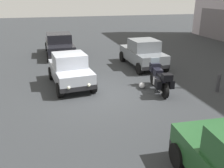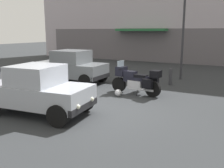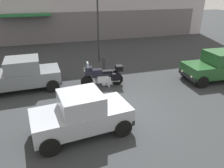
{
  "view_description": "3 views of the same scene",
  "coord_description": "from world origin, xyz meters",
  "views": [
    {
      "loc": [
        9.74,
        -1.98,
        4.15
      ],
      "look_at": [
        0.57,
        0.43,
        0.66
      ],
      "focal_mm": 39.32,
      "sensor_mm": 36.0,
      "label": 1
    },
    {
      "loc": [
        4.24,
        -6.72,
        2.59
      ],
      "look_at": [
        0.3,
        0.54,
        0.85
      ],
      "focal_mm": 40.2,
      "sensor_mm": 36.0,
      "label": 2
    },
    {
      "loc": [
        -2.4,
        -7.65,
        4.78
      ],
      "look_at": [
        0.24,
        0.95,
        0.84
      ],
      "focal_mm": 34.97,
      "sensor_mm": 36.0,
      "label": 3
    }
  ],
  "objects": [
    {
      "name": "motorcycle",
      "position": [
        0.28,
        2.7,
        0.62
      ],
      "size": [
        2.26,
        0.85,
        1.36
      ],
      "rotation": [
        0.0,
        0.0,
        3.03
      ],
      "color": "black",
      "rests_on": "ground"
    },
    {
      "name": "car_compact_side",
      "position": [
        -1.49,
        -1.08,
        0.77
      ],
      "size": [
        3.59,
        2.03,
        1.56
      ],
      "rotation": [
        0.0,
        0.0,
        0.11
      ],
      "color": "#9EA3AD",
      "rests_on": "ground"
    },
    {
      "name": "car_wagon_end",
      "position": [
        -3.75,
        3.47,
        0.81
      ],
      "size": [
        3.92,
        1.89,
        1.64
      ],
      "rotation": [
        0.0,
        0.0,
        3.17
      ],
      "color": "slate",
      "rests_on": "ground"
    },
    {
      "name": "ground_plane",
      "position": [
        0.0,
        0.0,
        0.0
      ],
      "size": [
        80.0,
        80.0,
        0.0
      ],
      "primitive_type": "plane",
      "color": "#2D3033"
    },
    {
      "name": "bollard_curbside",
      "position": [
        1.01,
        5.22,
        0.45
      ],
      "size": [
        0.16,
        0.16,
        0.85
      ],
      "color": "#333338",
      "rests_on": "ground"
    },
    {
      "name": "helmet",
      "position": [
        -0.25,
        2.08,
        0.14
      ],
      "size": [
        0.28,
        0.28,
        0.28
      ],
      "primitive_type": "sphere",
      "color": "silver",
      "rests_on": "ground"
    },
    {
      "name": "streetlamp_curbside",
      "position": [
        1.1,
        6.81,
        2.75
      ],
      "size": [
        0.28,
        0.94,
        4.49
      ],
      "color": "#2D2D33",
      "rests_on": "ground"
    }
  ]
}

